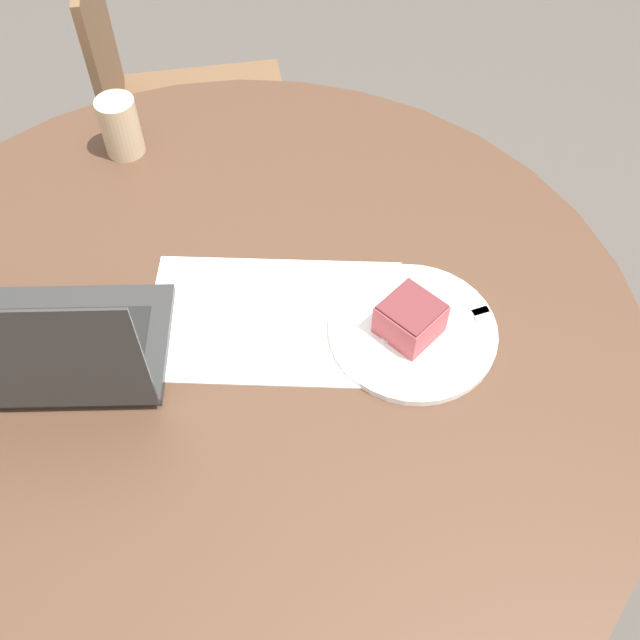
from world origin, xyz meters
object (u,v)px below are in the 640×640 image
at_px(chair, 176,117).
at_px(laptop, 40,349).
at_px(coffee_glass, 120,127).
at_px(plate, 413,331).

distance_m(chair, laptop, 0.96).
height_order(coffee_glass, laptop, laptop).
height_order(plate, coffee_glass, coffee_glass).
bearing_deg(chair, plate, 20.26).
relative_size(chair, laptop, 2.34).
distance_m(plate, coffee_glass, 0.64).
relative_size(chair, plate, 3.50).
distance_m(chair, coffee_glass, 0.55).
xyz_separation_m(plate, laptop, (-0.51, -0.14, 0.04)).
bearing_deg(plate, laptop, -164.54).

